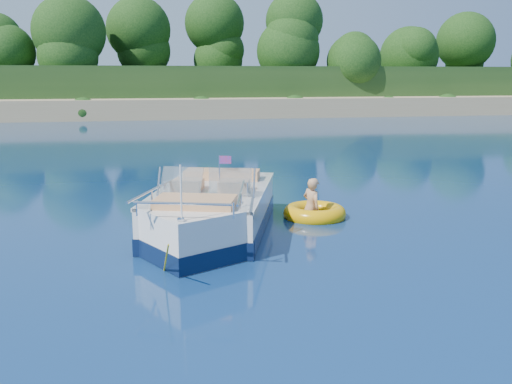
# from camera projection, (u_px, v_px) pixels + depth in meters

# --- Properties ---
(ground) EXTENTS (160.00, 160.00, 0.00)m
(ground) POSITION_uv_depth(u_px,v_px,m) (373.00, 268.00, 9.85)
(ground) COLOR #092445
(ground) RESTS_ON ground
(shoreline) EXTENTS (170.00, 59.00, 6.00)m
(shoreline) POSITION_uv_depth(u_px,v_px,m) (172.00, 94.00, 70.92)
(shoreline) COLOR tan
(shoreline) RESTS_ON ground
(treeline) EXTENTS (150.00, 7.12, 8.19)m
(treeline) POSITION_uv_depth(u_px,v_px,m) (185.00, 48.00, 48.14)
(treeline) COLOR black
(treeline) RESTS_ON ground
(motorboat) EXTENTS (3.40, 6.06, 2.08)m
(motorboat) POSITION_uv_depth(u_px,v_px,m) (210.00, 216.00, 11.84)
(motorboat) COLOR silver
(motorboat) RESTS_ON ground
(tow_tube) EXTENTS (1.67, 1.67, 0.39)m
(tow_tube) POSITION_uv_depth(u_px,v_px,m) (315.00, 213.00, 13.32)
(tow_tube) COLOR #ECA406
(tow_tube) RESTS_ON ground
(boy) EXTENTS (0.65, 0.84, 1.51)m
(boy) POSITION_uv_depth(u_px,v_px,m) (310.00, 218.00, 13.30)
(boy) COLOR tan
(boy) RESTS_ON ground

